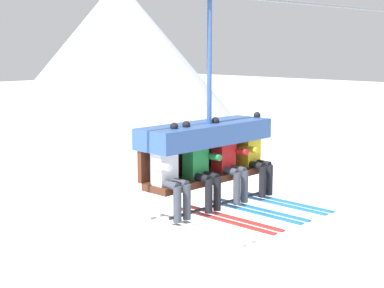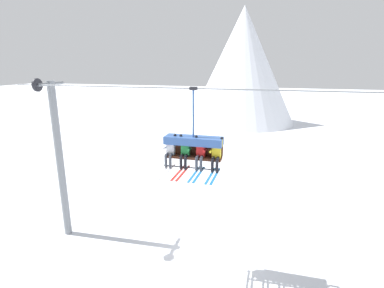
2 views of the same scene
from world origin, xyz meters
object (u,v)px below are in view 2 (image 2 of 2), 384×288
chairlift_chair (194,144)px  skier_white (170,150)px  skier_red (200,153)px  skier_yellow (216,154)px  skier_green (185,152)px  lift_tower_near (59,158)px

chairlift_chair → skier_white: chairlift_chair is taller
skier_red → skier_yellow: 0.62m
skier_yellow → skier_red: bearing=180.0°
skier_yellow → chairlift_chair: bearing=166.9°
skier_green → skier_yellow: same height
chairlift_chair → skier_white: 0.98m
skier_white → skier_yellow: (1.83, 0.00, 0.00)m
skier_white → skier_green: 0.60m
lift_tower_near → skier_red: (7.16, -0.92, 1.07)m
lift_tower_near → skier_white: size_ratio=4.60×
skier_white → chairlift_chair: bearing=13.2°
lift_tower_near → skier_green: lift_tower_near is taller
chairlift_chair → skier_green: chairlift_chair is taller
chairlift_chair → skier_green: 0.47m
skier_green → skier_white: bearing=180.0°
skier_green → skier_yellow: (1.23, 0.00, 0.00)m
lift_tower_near → skier_green: 6.70m
chairlift_chair → lift_tower_near: bearing=174.1°
lift_tower_near → skier_red: size_ratio=4.60×
skier_green → skier_red: same height
skier_red → skier_yellow: same height
skier_green → skier_red: bearing=0.0°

